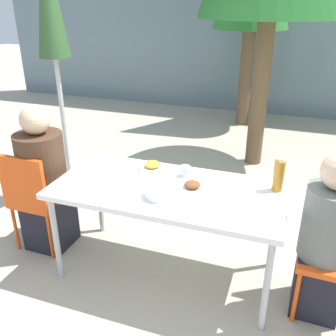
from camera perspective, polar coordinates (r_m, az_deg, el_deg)
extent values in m
plane|color=#B2A893|center=(3.03, 0.00, -15.38)|extent=(24.00, 24.00, 0.00)
cube|color=slate|center=(6.99, 13.87, 20.38)|extent=(10.00, 0.20, 3.00)
cube|color=white|center=(2.62, 0.00, -3.37)|extent=(1.62, 0.78, 0.04)
cylinder|color=#B7B7B7|center=(2.88, -16.71, -10.26)|extent=(0.04, 0.04, 0.69)
cylinder|color=#B7B7B7|center=(2.45, 14.79, -17.08)|extent=(0.04, 0.04, 0.69)
cylinder|color=#B7B7B7|center=(3.34, -10.34, -4.37)|extent=(0.04, 0.04, 0.69)
cylinder|color=#B7B7B7|center=(2.98, 16.08, -8.91)|extent=(0.04, 0.04, 0.69)
cube|color=#E54C14|center=(3.27, -18.65, -4.44)|extent=(0.41, 0.41, 0.04)
cube|color=#E54C14|center=(3.04, -21.29, -2.17)|extent=(0.40, 0.04, 0.42)
cylinder|color=#E54C14|center=(3.58, -18.69, -5.86)|extent=(0.03, 0.03, 0.41)
cylinder|color=#E54C14|center=(3.40, -14.13, -7.01)|extent=(0.03, 0.03, 0.41)
cylinder|color=#E54C14|center=(3.37, -22.20, -8.52)|extent=(0.03, 0.03, 0.41)
cylinder|color=#E54C14|center=(3.17, -17.51, -9.95)|extent=(0.03, 0.03, 0.41)
cube|color=black|center=(3.34, -17.49, -7.68)|extent=(0.34, 0.34, 0.45)
cylinder|color=#472D1E|center=(3.11, -18.65, 0.15)|extent=(0.37, 0.37, 0.55)
sphere|color=beige|center=(2.98, -19.66, 6.94)|extent=(0.22, 0.22, 0.22)
cube|color=#E54C14|center=(2.66, 23.55, -12.60)|extent=(0.41, 0.41, 0.04)
cylinder|color=#E54C14|center=(2.65, 18.91, -18.13)|extent=(0.03, 0.03, 0.41)
cylinder|color=#E54C14|center=(2.91, 19.36, -13.73)|extent=(0.03, 0.03, 0.41)
cube|color=black|center=(2.77, 21.75, -15.85)|extent=(0.30, 0.30, 0.45)
cylinder|color=slate|center=(2.51, 23.40, -7.74)|extent=(0.33, 0.33, 0.47)
cylinder|color=#333333|center=(4.16, -14.39, -3.71)|extent=(0.36, 0.36, 0.05)
cylinder|color=#BCBCBC|center=(3.75, -16.37, 12.85)|extent=(0.04, 0.04, 2.48)
cylinder|color=white|center=(2.89, -2.38, 0.01)|extent=(0.22, 0.22, 0.01)
ellipsoid|color=gold|center=(2.88, -2.39, 0.57)|extent=(0.12, 0.12, 0.05)
cylinder|color=white|center=(2.60, 3.71, -3.09)|extent=(0.20, 0.20, 0.01)
ellipsoid|color=brown|center=(2.58, 3.72, -2.51)|extent=(0.11, 0.11, 0.05)
cylinder|color=#B7751E|center=(2.64, 16.51, -1.16)|extent=(0.07, 0.07, 0.22)
cylinder|color=white|center=(2.59, 16.82, 1.23)|extent=(0.05, 0.05, 0.02)
cylinder|color=silver|center=(2.76, 2.61, -0.47)|extent=(0.07, 0.07, 0.08)
cylinder|color=white|center=(2.48, -1.44, -3.80)|extent=(0.18, 0.18, 0.06)
cylinder|color=brown|center=(4.69, 13.76, 10.69)|extent=(0.20, 0.20, 1.73)
cylinder|color=brown|center=(6.27, 11.70, 13.21)|extent=(0.20, 0.20, 1.50)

